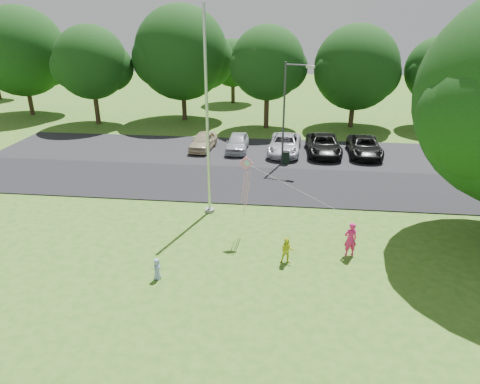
# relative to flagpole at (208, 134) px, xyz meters

# --- Properties ---
(ground) EXTENTS (120.00, 120.00, 0.00)m
(ground) POSITION_rel_flagpole_xyz_m (3.50, -5.00, -4.17)
(ground) COLOR #38671B
(ground) RESTS_ON ground
(park_road) EXTENTS (60.00, 6.00, 0.06)m
(park_road) POSITION_rel_flagpole_xyz_m (3.50, 4.00, -4.14)
(park_road) COLOR black
(park_road) RESTS_ON ground
(parking_strip) EXTENTS (42.00, 7.00, 0.06)m
(parking_strip) POSITION_rel_flagpole_xyz_m (3.50, 10.50, -4.14)
(parking_strip) COLOR black
(parking_strip) RESTS_ON ground
(flagpole) EXTENTS (0.50, 0.50, 10.00)m
(flagpole) POSITION_rel_flagpole_xyz_m (0.00, 0.00, 0.00)
(flagpole) COLOR #B7BABF
(flagpole) RESTS_ON ground
(street_lamp) EXTENTS (1.86, 0.69, 6.76)m
(street_lamp) POSITION_rel_flagpole_xyz_m (3.82, 7.93, -0.11)
(street_lamp) COLOR #3F3F44
(street_lamp) RESTS_ON ground
(trash_can) EXTENTS (0.57, 0.57, 0.90)m
(trash_can) POSITION_rel_flagpole_xyz_m (3.81, 8.00, -3.71)
(trash_can) COLOR black
(trash_can) RESTS_ON ground
(tree_row) EXTENTS (64.35, 11.94, 10.88)m
(tree_row) POSITION_rel_flagpole_xyz_m (5.09, 19.23, 1.55)
(tree_row) COLOR #332316
(tree_row) RESTS_ON ground
(horizon_trees) EXTENTS (77.46, 7.20, 7.02)m
(horizon_trees) POSITION_rel_flagpole_xyz_m (7.56, 28.88, 0.14)
(horizon_trees) COLOR #332316
(horizon_trees) RESTS_ON ground
(parked_cars) EXTENTS (13.83, 5.15, 1.38)m
(parked_cars) POSITION_rel_flagpole_xyz_m (4.58, 10.50, -3.44)
(parked_cars) COLOR #C6B793
(parked_cars) RESTS_ON ground
(woman) EXTENTS (0.64, 0.50, 1.54)m
(woman) POSITION_rel_flagpole_xyz_m (6.68, -3.61, -3.40)
(woman) COLOR #EF1F73
(woman) RESTS_ON ground
(child_yellow) EXTENTS (0.57, 0.45, 1.15)m
(child_yellow) POSITION_rel_flagpole_xyz_m (4.04, -4.54, -3.59)
(child_yellow) COLOR yellow
(child_yellow) RESTS_ON ground
(child_blue) EXTENTS (0.33, 0.46, 0.88)m
(child_blue) POSITION_rel_flagpole_xyz_m (-0.94, -6.25, -3.72)
(child_blue) COLOR #90A6DD
(child_blue) RESTS_ON ground
(kite) EXTENTS (4.90, 1.53, 2.78)m
(kite) POSITION_rel_flagpole_xyz_m (2.18, -2.38, -1.06)
(kite) COLOR pink
(kite) RESTS_ON ground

